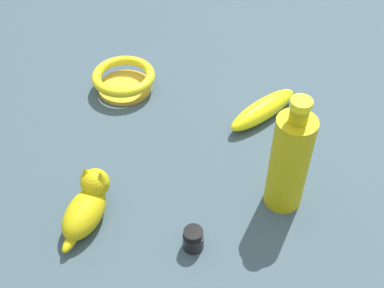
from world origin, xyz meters
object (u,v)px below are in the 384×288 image
(bowl, at_px, (124,79))
(nail_polish_jar, at_px, (193,239))
(banana, at_px, (263,110))
(bottle_tall, at_px, (289,161))
(cat_figurine, at_px, (87,205))

(bowl, bearing_deg, nail_polish_jar, -65.61)
(banana, xyz_separation_m, bottle_tall, (0.03, -0.22, 0.08))
(bowl, bearing_deg, bottle_tall, -41.21)
(bottle_tall, distance_m, cat_figurine, 0.35)
(bottle_tall, xyz_separation_m, bowl, (-0.33, 0.29, -0.07))
(banana, distance_m, bottle_tall, 0.23)
(cat_figurine, bearing_deg, bowl, 89.91)
(cat_figurine, bearing_deg, bottle_tall, 11.01)
(cat_figurine, xyz_separation_m, nail_polish_jar, (0.18, -0.04, -0.02))
(bottle_tall, height_order, nail_polish_jar, bottle_tall)
(bottle_tall, distance_m, nail_polish_jar, 0.20)
(bottle_tall, bearing_deg, nail_polish_jar, -144.09)
(cat_figurine, bearing_deg, nail_polish_jar, -13.73)
(nail_polish_jar, bearing_deg, banana, 69.50)
(bowl, bearing_deg, cat_figurine, -90.09)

